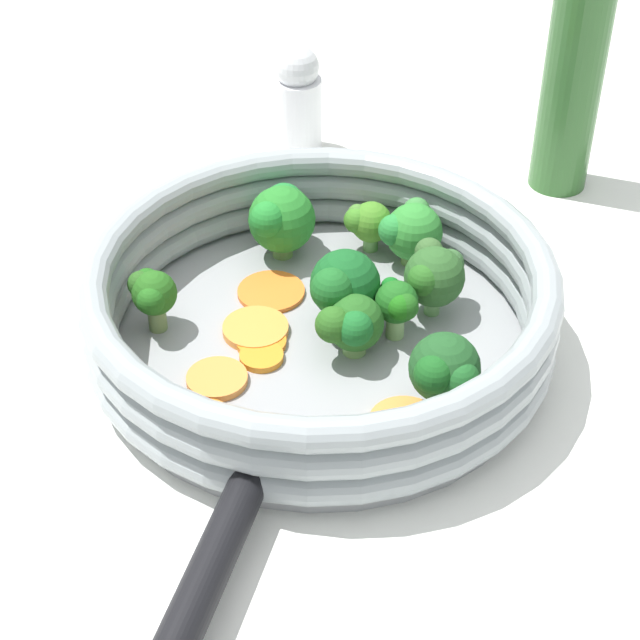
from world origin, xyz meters
name	(u,v)px	position (x,y,z in m)	size (l,w,h in m)	color
ground_plane	(320,350)	(0.00, 0.00, 0.00)	(4.00, 4.00, 0.00)	white
skillet	(320,344)	(0.00, 0.00, 0.01)	(0.28, 0.28, 0.01)	#939699
skillet_rim_wall	(320,301)	(0.00, 0.00, 0.04)	(0.30, 0.30, 0.06)	#929B9D
skillet_handle	(180,635)	(0.14, 0.20, 0.02)	(0.02, 0.02, 0.21)	black
skillet_rivet_left	(209,467)	(0.10, 0.09, 0.01)	(0.01, 0.01, 0.01)	#94999B
skillet_rivet_right	(303,487)	(0.05, 0.12, 0.01)	(0.01, 0.01, 0.01)	#90999C
carrot_slice_0	(256,329)	(0.04, -0.02, 0.01)	(0.04, 0.04, 0.01)	#F9903A
carrot_slice_1	(405,424)	(-0.02, 0.09, 0.01)	(0.04, 0.04, 0.01)	orange
carrot_slice_2	(261,357)	(0.04, 0.01, 0.01)	(0.03, 0.03, 0.00)	orange
carrot_slice_3	(217,379)	(0.07, 0.02, 0.01)	(0.04, 0.04, 0.00)	orange
carrot_slice_4	(271,292)	(0.02, -0.06, 0.01)	(0.05, 0.05, 0.00)	orange
carrot_slice_5	(261,342)	(0.04, -0.01, 0.01)	(0.03, 0.03, 0.00)	orange
carrot_slice_6	(207,418)	(0.09, 0.05, 0.01)	(0.03, 0.03, 0.01)	orange
broccoli_floret_0	(432,273)	(-0.08, 0.00, 0.04)	(0.04, 0.04, 0.05)	#6DA85D
broccoli_floret_1	(281,217)	(-0.01, -0.10, 0.04)	(0.05, 0.05, 0.05)	#669044
broccoli_floret_2	(368,222)	(-0.07, -0.08, 0.03)	(0.03, 0.03, 0.04)	#6BA558
broccoli_floret_3	(342,286)	(-0.02, -0.01, 0.04)	(0.05, 0.05, 0.05)	#658C53
broccoli_floret_4	(152,293)	(0.10, -0.05, 0.04)	(0.03, 0.04, 0.04)	#6E894F
broccoli_floret_5	(352,325)	(-0.01, 0.02, 0.04)	(0.04, 0.04, 0.04)	#73A558
broccoli_floret_6	(411,231)	(-0.09, -0.06, 0.04)	(0.05, 0.04, 0.05)	#78A454
broccoli_floret_7	(398,304)	(-0.05, 0.02, 0.04)	(0.03, 0.03, 0.04)	#88B56C
broccoli_floret_8	(445,371)	(-0.04, 0.09, 0.04)	(0.04, 0.05, 0.05)	olive
salt_shaker	(298,101)	(-0.07, -0.25, 0.05)	(0.04, 0.04, 0.09)	white
oil_bottle	(574,71)	(-0.25, -0.13, 0.10)	(0.05, 0.05, 0.24)	#2D5B28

